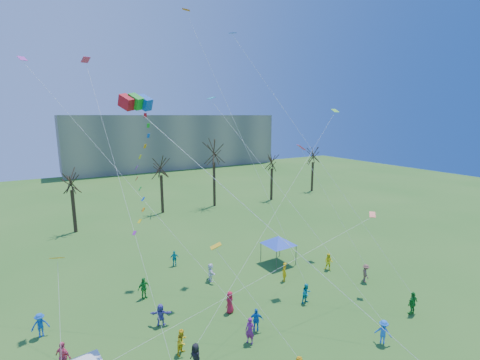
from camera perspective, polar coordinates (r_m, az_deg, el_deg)
distant_building at (r=100.38m, az=-11.16°, el=6.53°), size 60.00×14.00×15.00m
bare_tree_row at (r=50.96m, az=-15.73°, el=1.76°), size 68.66×8.87×11.47m
big_box_kite at (r=19.61m, az=-15.72°, el=0.79°), size 6.49×6.72×20.58m
canopy_tent_blue at (r=34.57m, az=6.59°, el=-10.16°), size 3.90×3.90×2.93m
festival_crowd at (r=25.68m, az=-2.95°, el=-22.18°), size 26.69×19.12×1.86m
small_kites_aloft at (r=26.73m, az=-2.51°, el=8.28°), size 28.74×18.35×34.67m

